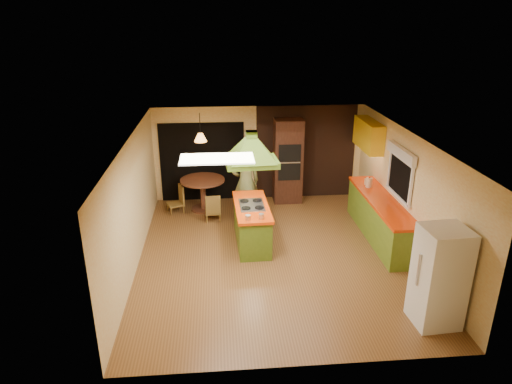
{
  "coord_description": "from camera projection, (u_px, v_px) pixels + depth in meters",
  "views": [
    {
      "loc": [
        -1.08,
        -8.32,
        4.66
      ],
      "look_at": [
        -0.3,
        0.68,
        1.15
      ],
      "focal_mm": 32.0,
      "sensor_mm": 36.0,
      "label": 1
    }
  ],
  "objects": [
    {
      "name": "upper_cabinets",
      "position": [
        368.0,
        135.0,
        11.05
      ],
      "size": [
        0.34,
        1.4,
        0.7
      ],
      "primitive_type": "cube",
      "color": "yellow",
      "rests_on": "room_walls"
    },
    {
      "name": "pendant_lamp",
      "position": [
        200.0,
        137.0,
        11.02
      ],
      "size": [
        0.32,
        0.32,
        0.2
      ],
      "primitive_type": "cone",
      "rotation": [
        0.0,
        0.0,
        -0.04
      ],
      "color": "#FF9E3F",
      "rests_on": "ceiling_plane"
    },
    {
      "name": "wall_oven",
      "position": [
        288.0,
        161.0,
        11.9
      ],
      "size": [
        0.73,
        0.6,
        2.21
      ],
      "rotation": [
        0.0,
        0.0,
        -0.0
      ],
      "color": "#442215",
      "rests_on": "ground"
    },
    {
      "name": "fluor_panel",
      "position": [
        217.0,
        159.0,
        7.4
      ],
      "size": [
        1.2,
        0.6,
        0.03
      ],
      "primitive_type": "cube",
      "color": "white",
      "rests_on": "ceiling_plane"
    },
    {
      "name": "dining_table",
      "position": [
        203.0,
        188.0,
        11.5
      ],
      "size": [
        1.11,
        1.11,
        0.83
      ],
      "rotation": [
        0.0,
        0.0,
        0.35
      ],
      "color": "brown",
      "rests_on": "ground"
    },
    {
      "name": "ground",
      "position": [
        273.0,
        255.0,
        9.5
      ],
      "size": [
        6.5,
        6.5,
        0.0
      ],
      "primitive_type": "plane",
      "color": "brown",
      "rests_on": "ground"
    },
    {
      "name": "refrigerator",
      "position": [
        439.0,
        277.0,
        7.14
      ],
      "size": [
        0.73,
        0.69,
        1.67
      ],
      "primitive_type": "cube",
      "rotation": [
        0.0,
        0.0,
        0.07
      ],
      "color": "white",
      "rests_on": "ground"
    },
    {
      "name": "range_hood",
      "position": [
        251.0,
        143.0,
        9.2
      ],
      "size": [
        1.11,
        0.83,
        0.8
      ],
      "rotation": [
        0.0,
        0.0,
        0.06
      ],
      "color": "#53771D",
      "rests_on": "ceiling_plane"
    },
    {
      "name": "window_right",
      "position": [
        401.0,
        164.0,
        9.45
      ],
      "size": [
        0.12,
        1.35,
        1.06
      ],
      "color": "black",
      "rests_on": "room_walls"
    },
    {
      "name": "man",
      "position": [
        246.0,
        182.0,
        10.8
      ],
      "size": [
        0.81,
        0.64,
        1.93
      ],
      "primitive_type": "imported",
      "rotation": [
        0.0,
        0.0,
        3.43
      ],
      "color": "brown",
      "rests_on": "ground"
    },
    {
      "name": "brick_panel",
      "position": [
        306.0,
        152.0,
        12.15
      ],
      "size": [
        2.64,
        0.03,
        2.5
      ],
      "primitive_type": "cube",
      "color": "#381E14",
      "rests_on": "ground"
    },
    {
      "name": "canister_small",
      "position": [
        367.0,
        182.0,
        10.76
      ],
      "size": [
        0.13,
        0.13,
        0.14
      ],
      "primitive_type": "cylinder",
      "rotation": [
        0.0,
        0.0,
        0.23
      ],
      "color": "beige",
      "rests_on": "right_counter"
    },
    {
      "name": "kitchen_island",
      "position": [
        252.0,
        224.0,
        9.85
      ],
      "size": [
        0.76,
        1.79,
        0.9
      ],
      "rotation": [
        0.0,
        0.0,
        0.03
      ],
      "color": "#54711C",
      "rests_on": "ground"
    },
    {
      "name": "nook_opening",
      "position": [
        202.0,
        162.0,
        12.0
      ],
      "size": [
        2.2,
        0.03,
        2.1
      ],
      "primitive_type": "cube",
      "color": "black",
      "rests_on": "ground"
    },
    {
      "name": "canister_medium",
      "position": [
        369.0,
        183.0,
        10.63
      ],
      "size": [
        0.16,
        0.16,
        0.17
      ],
      "primitive_type": "cylinder",
      "rotation": [
        0.0,
        0.0,
        -0.43
      ],
      "color": "beige",
      "rests_on": "right_counter"
    },
    {
      "name": "ceiling_plane",
      "position": [
        275.0,
        138.0,
        8.6
      ],
      "size": [
        6.5,
        6.5,
        0.0
      ],
      "primitive_type": "plane",
      "rotation": [
        3.14,
        0.0,
        0.0
      ],
      "color": "silver",
      "rests_on": "room_walls"
    },
    {
      "name": "right_counter",
      "position": [
        380.0,
        218.0,
        10.09
      ],
      "size": [
        0.62,
        3.05,
        0.92
      ],
      "color": "olive",
      "rests_on": "ground"
    },
    {
      "name": "canister_large",
      "position": [
        369.0,
        182.0,
        10.6
      ],
      "size": [
        0.16,
        0.16,
        0.22
      ],
      "primitive_type": "cylinder",
      "rotation": [
        0.0,
        0.0,
        -0.05
      ],
      "color": "beige",
      "rests_on": "right_counter"
    },
    {
      "name": "room_walls",
      "position": [
        274.0,
        199.0,
        9.05
      ],
      "size": [
        5.5,
        6.5,
        6.5
      ],
      "color": "beige",
      "rests_on": "ground"
    },
    {
      "name": "chair_near",
      "position": [
        213.0,
        207.0,
        11.0
      ],
      "size": [
        0.39,
        0.39,
        0.69
      ],
      "primitive_type": null,
      "rotation": [
        0.0,
        0.0,
        3.18
      ],
      "color": "brown",
      "rests_on": "ground"
    },
    {
      "name": "chair_left",
      "position": [
        175.0,
        199.0,
        11.44
      ],
      "size": [
        0.49,
        0.49,
        0.69
      ],
      "primitive_type": null,
      "rotation": [
        0.0,
        0.0,
        -1.2
      ],
      "color": "brown",
      "rests_on": "ground"
    }
  ]
}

